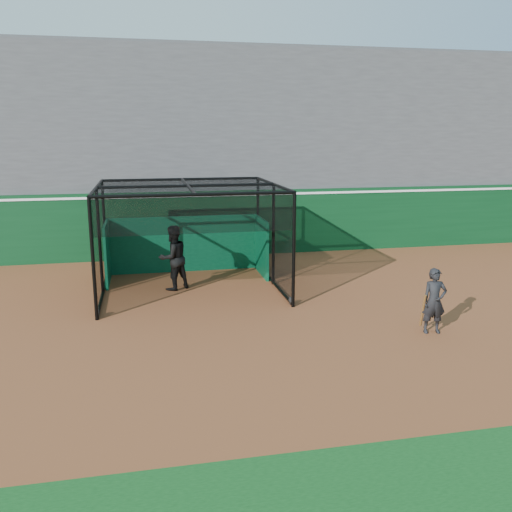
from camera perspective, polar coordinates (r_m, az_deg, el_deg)
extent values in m
plane|color=brown|center=(13.05, -0.05, -8.02)|extent=(120.00, 120.00, 0.00)
cube|color=#093618|center=(20.87, -4.80, 3.45)|extent=(50.00, 0.45, 2.50)
cube|color=white|center=(20.72, -4.86, 6.45)|extent=(50.00, 0.50, 0.08)
cube|color=#4C4C4F|center=(24.45, -6.06, 10.99)|extent=(50.00, 7.85, 7.75)
cube|color=#4C4C4F|center=(28.09, -7.05, 20.36)|extent=(50.00, 0.30, 1.20)
cube|color=#074E2E|center=(18.57, -7.56, 1.26)|extent=(5.05, 0.10, 1.90)
cylinder|color=black|center=(14.61, -16.36, -5.79)|extent=(0.08, 0.22, 0.22)
cylinder|color=black|center=(15.06, 3.71, -4.72)|extent=(0.08, 0.22, 0.22)
cylinder|color=black|center=(18.68, -15.40, -1.68)|extent=(0.08, 0.22, 0.22)
cylinder|color=black|center=(19.03, 0.32, -0.94)|extent=(0.08, 0.22, 0.22)
imported|color=black|center=(16.45, -8.72, -0.18)|extent=(1.19, 1.12, 1.96)
imported|color=black|center=(13.45, 18.26, -4.53)|extent=(0.62, 0.45, 1.57)
cylinder|color=#593819|center=(13.44, 17.15, -5.51)|extent=(0.14, 0.33, 0.85)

